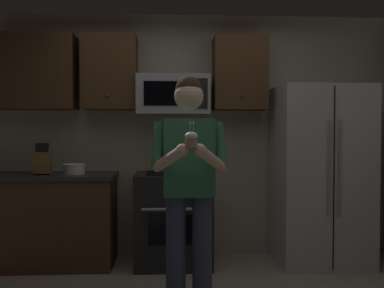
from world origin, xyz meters
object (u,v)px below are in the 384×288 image
(refrigerator, at_px, (320,175))
(knife_block, at_px, (43,163))
(bowl_large_white, at_px, (74,169))
(cupcake, at_px, (191,139))
(microwave, at_px, (173,95))
(person, at_px, (189,178))
(oven_range, at_px, (173,219))

(refrigerator, xyz_separation_m, knife_block, (-2.79, 0.01, 0.14))
(bowl_large_white, relative_size, cupcake, 1.26)
(microwave, distance_m, bowl_large_white, 1.24)
(person, height_order, cupcake, person)
(refrigerator, xyz_separation_m, cupcake, (-1.40, -1.43, 0.39))
(microwave, height_order, cupcake, microwave)
(bowl_large_white, xyz_separation_m, person, (1.09, -1.13, 0.02))
(refrigerator, relative_size, person, 1.02)
(oven_range, bearing_deg, microwave, 89.98)
(knife_block, xyz_separation_m, person, (1.39, -1.11, -0.04))
(refrigerator, relative_size, bowl_large_white, 8.21)
(bowl_large_white, bearing_deg, person, -46.02)
(oven_range, distance_m, person, 1.26)
(refrigerator, bearing_deg, knife_block, 179.80)
(knife_block, distance_m, person, 1.78)
(person, bearing_deg, knife_block, 141.37)
(oven_range, height_order, refrigerator, refrigerator)
(oven_range, relative_size, refrigerator, 0.52)
(refrigerator, bearing_deg, person, -141.75)
(bowl_large_white, bearing_deg, oven_range, 0.67)
(microwave, xyz_separation_m, person, (0.10, -1.26, -0.72))
(bowl_large_white, xyz_separation_m, cupcake, (1.09, -1.46, 0.32))
(cupcake, bearing_deg, knife_block, 133.99)
(knife_block, relative_size, bowl_large_white, 1.46)
(refrigerator, distance_m, bowl_large_white, 2.49)
(microwave, height_order, refrigerator, microwave)
(knife_block, distance_m, bowl_large_white, 0.31)
(bowl_large_white, bearing_deg, microwave, 7.55)
(refrigerator, relative_size, knife_block, 5.63)
(microwave, relative_size, person, 0.42)
(person, xyz_separation_m, cupcake, (0.00, -0.33, 0.30))
(knife_block, bearing_deg, oven_range, 1.32)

